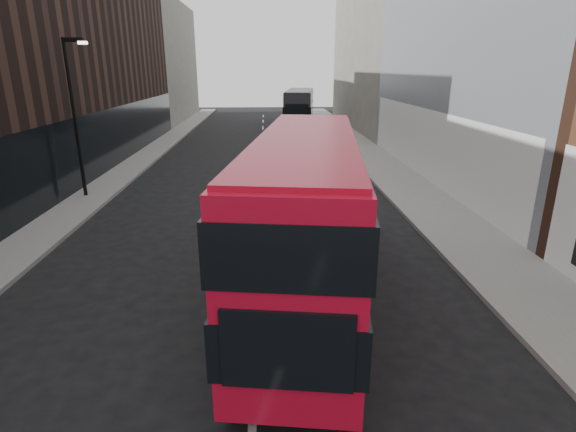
{
  "coord_description": "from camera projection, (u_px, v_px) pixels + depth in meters",
  "views": [
    {
      "loc": [
        0.31,
        -3.04,
        5.9
      ],
      "look_at": [
        0.82,
        7.24,
        2.5
      ],
      "focal_mm": 28.0,
      "sensor_mm": 36.0,
      "label": 1
    }
  ],
  "objects": [
    {
      "name": "sidewalk_right",
      "position": [
        379.0,
        164.0,
        28.75
      ],
      "size": [
        3.0,
        80.0,
        0.15
      ],
      "primitive_type": "cube",
      "color": "slate",
      "rests_on": "ground"
    },
    {
      "name": "sidewalk_left",
      "position": [
        133.0,
        166.0,
        28.03
      ],
      "size": [
        2.0,
        80.0,
        0.15
      ],
      "primitive_type": "cube",
      "color": "slate",
      "rests_on": "ground"
    },
    {
      "name": "building_victorian",
      "position": [
        377.0,
        28.0,
        43.94
      ],
      "size": [
        6.5,
        24.0,
        21.0
      ],
      "color": "#66605A",
      "rests_on": "ground"
    },
    {
      "name": "building_left_mid",
      "position": [
        91.0,
        51.0,
        30.44
      ],
      "size": [
        5.0,
        24.0,
        14.0
      ],
      "primitive_type": "cube",
      "color": "black",
      "rests_on": "ground"
    },
    {
      "name": "building_left_far",
      "position": [
        162.0,
        62.0,
        51.46
      ],
      "size": [
        5.0,
        20.0,
        13.0
      ],
      "primitive_type": "cube",
      "color": "#66605A",
      "rests_on": "ground"
    },
    {
      "name": "street_lamp",
      "position": [
        75.0,
        108.0,
        20.09
      ],
      "size": [
        1.06,
        0.22,
        7.0
      ],
      "color": "black",
      "rests_on": "sidewalk_left"
    },
    {
      "name": "red_bus",
      "position": [
        306.0,
        210.0,
        11.63
      ],
      "size": [
        3.97,
        10.92,
        4.33
      ],
      "rotation": [
        0.0,
        0.0,
        -0.14
      ],
      "color": "#B80B23",
      "rests_on": "ground"
    },
    {
      "name": "grey_bus",
      "position": [
        300.0,
        107.0,
        47.74
      ],
      "size": [
        4.08,
        11.7,
        3.71
      ],
      "rotation": [
        0.0,
        0.0,
        -0.12
      ],
      "color": "black",
      "rests_on": "ground"
    },
    {
      "name": "car_a",
      "position": [
        283.0,
        171.0,
        23.49
      ],
      "size": [
        2.4,
        4.83,
        1.58
      ],
      "primitive_type": "imported",
      "rotation": [
        0.0,
        0.0,
        0.12
      ],
      "color": "black",
      "rests_on": "ground"
    },
    {
      "name": "car_b",
      "position": [
        325.0,
        178.0,
        21.97
      ],
      "size": [
        2.05,
        4.72,
        1.51
      ],
      "primitive_type": "imported",
      "rotation": [
        0.0,
        0.0,
        -0.1
      ],
      "color": "gray",
      "rests_on": "ground"
    },
    {
      "name": "car_c",
      "position": [
        283.0,
        154.0,
        28.08
      ],
      "size": [
        2.82,
        5.57,
        1.55
      ],
      "primitive_type": "imported",
      "rotation": [
        0.0,
        0.0,
        0.12
      ],
      "color": "black",
      "rests_on": "ground"
    }
  ]
}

